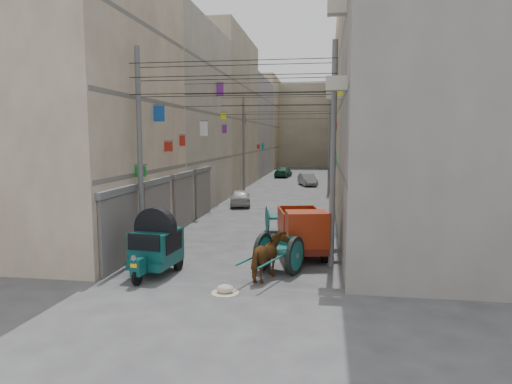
% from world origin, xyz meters
% --- Properties ---
extents(ground, '(140.00, 140.00, 0.00)m').
position_xyz_m(ground, '(0.00, 0.00, 0.00)').
color(ground, '#404042').
rests_on(ground, ground).
extents(building_row_left, '(8.00, 62.00, 14.00)m').
position_xyz_m(building_row_left, '(-8.00, 34.13, 6.46)').
color(building_row_left, beige).
rests_on(building_row_left, ground).
extents(building_row_right, '(8.00, 62.00, 14.00)m').
position_xyz_m(building_row_right, '(8.00, 34.13, 6.46)').
color(building_row_right, gray).
rests_on(building_row_right, ground).
extents(end_cap_building, '(22.00, 10.00, 13.00)m').
position_xyz_m(end_cap_building, '(0.00, 66.00, 6.50)').
color(end_cap_building, tan).
rests_on(end_cap_building, ground).
extents(shutters_left, '(0.18, 14.40, 2.88)m').
position_xyz_m(shutters_left, '(-3.92, 10.38, 1.49)').
color(shutters_left, '#4F4F54').
rests_on(shutters_left, ground).
extents(signboards, '(8.22, 40.52, 5.67)m').
position_xyz_m(signboards, '(-0.01, 21.66, 3.43)').
color(signboards, '#BE9216').
rests_on(signboards, ground).
extents(ac_units, '(0.70, 6.55, 3.35)m').
position_xyz_m(ac_units, '(3.65, 7.67, 7.43)').
color(ac_units, '#BBB9A8').
rests_on(ac_units, ground).
extents(utility_poles, '(7.40, 22.20, 8.00)m').
position_xyz_m(utility_poles, '(0.00, 17.00, 4.00)').
color(utility_poles, '#5E5E60').
rests_on(utility_poles, ground).
extents(overhead_cables, '(7.40, 22.52, 1.12)m').
position_xyz_m(overhead_cables, '(0.00, 14.40, 6.77)').
color(overhead_cables, black).
rests_on(overhead_cables, ground).
extents(auto_rickshaw, '(1.62, 2.56, 1.76)m').
position_xyz_m(auto_rickshaw, '(-2.33, 4.12, 1.04)').
color(auto_rickshaw, black).
rests_on(auto_rickshaw, ground).
extents(tonga_cart, '(2.01, 3.11, 1.31)m').
position_xyz_m(tonga_cart, '(1.80, 4.99, 0.68)').
color(tonga_cart, black).
rests_on(tonga_cart, ground).
extents(mini_truck, '(2.23, 3.72, 1.95)m').
position_xyz_m(mini_truck, '(2.54, 6.99, 0.94)').
color(mini_truck, black).
rests_on(mini_truck, ground).
extents(second_cart, '(1.74, 1.62, 1.30)m').
position_xyz_m(second_cart, '(1.22, 11.78, 0.69)').
color(second_cart, '#135652').
rests_on(second_cart, ground).
extents(feed_sack, '(0.52, 0.42, 0.26)m').
position_xyz_m(feed_sack, '(0.43, 2.57, 0.13)').
color(feed_sack, beige).
rests_on(feed_sack, ground).
extents(horse, '(1.32, 1.98, 1.53)m').
position_xyz_m(horse, '(1.59, 4.06, 0.77)').
color(horse, brown).
rests_on(horse, ground).
extents(distant_car_white, '(2.01, 3.58, 1.15)m').
position_xyz_m(distant_car_white, '(-2.42, 20.03, 0.57)').
color(distant_car_white, '#B8B8B8').
rests_on(distant_car_white, ground).
extents(distant_car_grey, '(2.19, 3.78, 1.18)m').
position_xyz_m(distant_car_grey, '(1.60, 34.04, 0.59)').
color(distant_car_grey, slate).
rests_on(distant_car_grey, ground).
extents(distant_car_green, '(2.00, 4.17, 1.17)m').
position_xyz_m(distant_car_green, '(-1.66, 43.38, 0.59)').
color(distant_car_green, '#1B5036').
rests_on(distant_car_green, ground).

